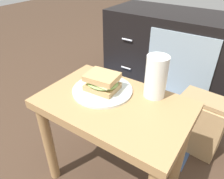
% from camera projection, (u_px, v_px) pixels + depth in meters
% --- Properties ---
extents(ground_plane, '(8.00, 8.00, 0.00)m').
position_uv_depth(ground_plane, '(113.00, 178.00, 1.04)').
color(ground_plane, '#3D2B1E').
extents(side_table, '(0.56, 0.36, 0.46)m').
position_uv_depth(side_table, '(114.00, 120.00, 0.84)').
color(side_table, '#A37A4C').
rests_on(side_table, ground).
extents(tv_cabinet, '(0.96, 0.46, 0.58)m').
position_uv_depth(tv_cabinet, '(173.00, 53.00, 1.59)').
color(tv_cabinet, black).
rests_on(tv_cabinet, ground).
extents(area_rug, '(1.04, 0.60, 0.01)m').
position_uv_depth(area_rug, '(124.00, 105.00, 1.52)').
color(area_rug, '#384C72').
rests_on(area_rug, ground).
extents(plate, '(0.24, 0.24, 0.01)m').
position_uv_depth(plate, '(102.00, 90.00, 0.85)').
color(plate, silver).
rests_on(plate, side_table).
extents(sandwich_front, '(0.14, 0.11, 0.07)m').
position_uv_depth(sandwich_front, '(102.00, 82.00, 0.83)').
color(sandwich_front, tan).
rests_on(sandwich_front, plate).
extents(beer_glass, '(0.08, 0.08, 0.16)m').
position_uv_depth(beer_glass, '(156.00, 77.00, 0.78)').
color(beer_glass, silver).
rests_on(beer_glass, side_table).
extents(paper_bag, '(0.25, 0.18, 0.33)m').
position_uv_depth(paper_bag, '(199.00, 123.00, 1.13)').
color(paper_bag, tan).
rests_on(paper_bag, ground).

